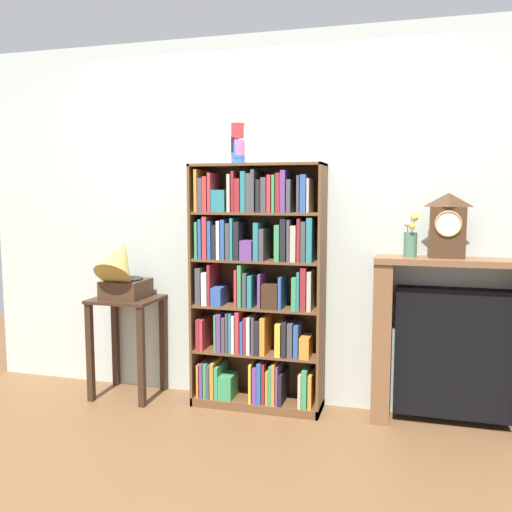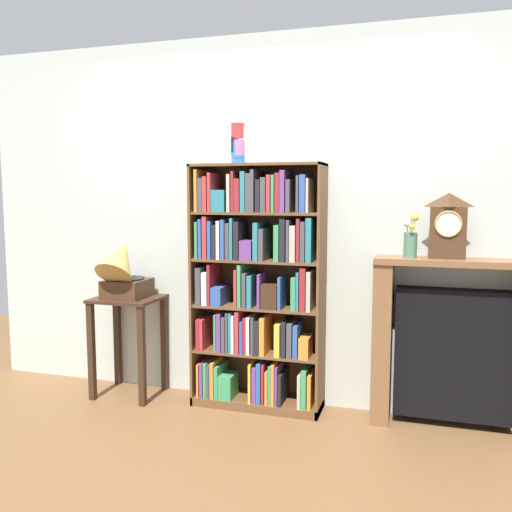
% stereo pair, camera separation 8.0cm
% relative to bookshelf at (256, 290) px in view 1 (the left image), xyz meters
% --- Properties ---
extents(ground_plane, '(7.81, 6.40, 0.02)m').
position_rel_bookshelf_xyz_m(ground_plane, '(0.01, -0.08, -0.84)').
color(ground_plane, brown).
extents(wall_back, '(4.81, 0.08, 2.60)m').
position_rel_bookshelf_xyz_m(wall_back, '(0.16, 0.19, 0.47)').
color(wall_back, beige).
rests_on(wall_back, ground).
extents(bookshelf, '(0.91, 0.29, 1.70)m').
position_rel_bookshelf_xyz_m(bookshelf, '(0.00, 0.00, 0.00)').
color(bookshelf, brown).
rests_on(bookshelf, ground).
extents(cup_stack, '(0.09, 0.09, 0.27)m').
position_rel_bookshelf_xyz_m(cup_stack, '(-0.12, -0.03, 1.00)').
color(cup_stack, blue).
rests_on(cup_stack, bookshelf).
extents(side_table_left, '(0.47, 0.42, 0.74)m').
position_rel_bookshelf_xyz_m(side_table_left, '(-0.98, -0.05, -0.31)').
color(side_table_left, '#382316').
rests_on(side_table_left, ground).
extents(gramophone, '(0.29, 0.44, 0.49)m').
position_rel_bookshelf_xyz_m(gramophone, '(-0.98, -0.11, 0.12)').
color(gramophone, '#472D1C').
rests_on(gramophone, side_table_left).
extents(fireplace_mantel, '(1.01, 0.27, 1.10)m').
position_rel_bookshelf_xyz_m(fireplace_mantel, '(1.31, 0.04, -0.30)').
color(fireplace_mantel, brown).
rests_on(fireplace_mantel, ground).
extents(mantel_clock, '(0.22, 0.11, 0.41)m').
position_rel_bookshelf_xyz_m(mantel_clock, '(1.24, 0.02, 0.47)').
color(mantel_clock, '#472D1C').
rests_on(mantel_clock, fireplace_mantel).
extents(flower_vase, '(0.09, 0.13, 0.28)m').
position_rel_bookshelf_xyz_m(flower_vase, '(1.02, 0.02, 0.37)').
color(flower_vase, '#4C7A60').
rests_on(flower_vase, fireplace_mantel).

